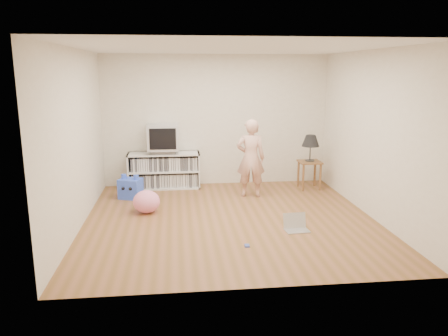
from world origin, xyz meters
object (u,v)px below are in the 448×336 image
Objects in this scene: side_table at (309,168)px; laptop at (296,226)px; plush_pink at (146,202)px; plush_blue at (131,188)px; table_lamp at (311,141)px; crt_tv at (163,137)px; dvd_deck at (164,151)px; media_unit at (164,170)px; person at (251,158)px.

side_table is 1.53× the size of laptop.
plush_blue is at bearing 111.34° from plush_pink.
plush_blue reaches higher than laptop.
plush_blue is (-3.44, -0.30, -0.75)m from table_lamp.
crt_tv is 1.22m from plush_blue.
side_table is 1.07× the size of table_lamp.
table_lamp is at bearing -7.42° from dvd_deck.
media_unit is 2.87m from side_table.
table_lamp is 1.43× the size of laptop.
side_table is at bearing 180.00° from table_lamp.
media_unit reaches higher than plush_blue.
plush_pink is at bearing -159.25° from side_table.
plush_blue is at bearing 138.72° from laptop.
table_lamp is at bearing 20.75° from plush_pink.
dvd_deck reaches higher than laptop.
dvd_deck is at bearing 68.29° from plush_blue.
person is 3.11× the size of plush_blue.
person is 3.28× the size of plush_pink.
laptop is 0.82× the size of plush_pink.
table_lamp is 0.36× the size of person.
person is (1.60, -0.79, -0.30)m from crt_tv.
plush_blue is (-0.60, -0.67, -0.55)m from dvd_deck.
crt_tv is 1.17× the size of table_lamp.
crt_tv is 2.93m from side_table.
media_unit is 0.39m from dvd_deck.
media_unit reaches higher than laptop.
media_unit is 3.28m from laptop.
table_lamp is at bearing 63.99° from laptop.
laptop is at bearing -17.03° from plush_blue.
table_lamp is (2.84, -0.39, 0.59)m from media_unit.
media_unit is at bearing 90.00° from dvd_deck.
plush_pink is (-3.10, -1.17, -0.23)m from side_table.
person is (-1.25, -0.42, 0.30)m from side_table.
media_unit is at bearing -18.69° from person.
dvd_deck is 1.66m from plush_pink.
side_table is at bearing -153.35° from person.
table_lamp reaches higher than dvd_deck.
side_table is (2.84, -0.37, -0.60)m from crt_tv.
plush_pink is at bearing 30.25° from person.
plush_blue is at bearing 5.07° from person.
plush_blue is at bearing -130.90° from media_unit.
table_lamp is 2.55m from laptop.
media_unit reaches higher than side_table.
crt_tv reaches higher than laptop.
crt_tv is at bearing 68.15° from plush_blue.
side_table is 1.35m from person.
person is at bearing -26.21° from crt_tv.
side_table is (2.84, -0.37, -0.32)m from dvd_deck.
person is at bearing 16.84° from plush_blue.
person reaches higher than plush_blue.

